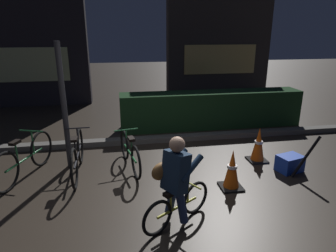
{
  "coord_description": "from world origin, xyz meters",
  "views": [
    {
      "loc": [
        -0.63,
        -4.2,
        2.49
      ],
      "look_at": [
        0.2,
        0.6,
        0.9
      ],
      "focal_mm": 31.57,
      "sensor_mm": 36.0,
      "label": 1
    }
  ],
  "objects_px": {
    "street_post": "(64,108)",
    "blue_crate": "(290,163)",
    "parked_bike_center_left": "(77,155)",
    "closed_umbrella": "(306,157)",
    "parked_bike_left_mid": "(25,158)",
    "parked_bike_center_right": "(130,152)",
    "traffic_cone_near": "(232,170)",
    "traffic_cone_far": "(258,145)",
    "cyclist": "(175,181)"
  },
  "relations": [
    {
      "from": "street_post",
      "to": "cyclist",
      "type": "distance_m",
      "value": 2.69
    },
    {
      "from": "traffic_cone_near",
      "to": "cyclist",
      "type": "height_order",
      "value": "cyclist"
    },
    {
      "from": "parked_bike_left_mid",
      "to": "blue_crate",
      "type": "height_order",
      "value": "parked_bike_left_mid"
    },
    {
      "from": "traffic_cone_far",
      "to": "cyclist",
      "type": "xyz_separation_m",
      "value": [
        -2.0,
        -1.68,
        0.29
      ]
    },
    {
      "from": "parked_bike_left_mid",
      "to": "parked_bike_center_right",
      "type": "distance_m",
      "value": 1.83
    },
    {
      "from": "parked_bike_left_mid",
      "to": "traffic_cone_near",
      "type": "height_order",
      "value": "parked_bike_left_mid"
    },
    {
      "from": "parked_bike_center_right",
      "to": "blue_crate",
      "type": "distance_m",
      "value": 2.96
    },
    {
      "from": "parked_bike_left_mid",
      "to": "blue_crate",
      "type": "distance_m",
      "value": 4.76
    },
    {
      "from": "parked_bike_center_left",
      "to": "closed_umbrella",
      "type": "xyz_separation_m",
      "value": [
        3.95,
        -0.8,
        0.02
      ]
    },
    {
      "from": "parked_bike_center_right",
      "to": "cyclist",
      "type": "bearing_deg",
      "value": -175.19
    },
    {
      "from": "parked_bike_center_left",
      "to": "closed_umbrella",
      "type": "distance_m",
      "value": 4.03
    },
    {
      "from": "traffic_cone_far",
      "to": "traffic_cone_near",
      "type": "bearing_deg",
      "value": -134.61
    },
    {
      "from": "parked_bike_center_left",
      "to": "parked_bike_left_mid",
      "type": "bearing_deg",
      "value": 87.79
    },
    {
      "from": "traffic_cone_far",
      "to": "closed_umbrella",
      "type": "height_order",
      "value": "closed_umbrella"
    },
    {
      "from": "blue_crate",
      "to": "cyclist",
      "type": "xyz_separation_m",
      "value": [
        -2.39,
        -1.16,
        0.48
      ]
    },
    {
      "from": "parked_bike_center_right",
      "to": "closed_umbrella",
      "type": "xyz_separation_m",
      "value": [
        3.02,
        -0.88,
        0.06
      ]
    },
    {
      "from": "traffic_cone_near",
      "to": "parked_bike_center_left",
      "type": "bearing_deg",
      "value": 159.39
    },
    {
      "from": "parked_bike_center_left",
      "to": "closed_umbrella",
      "type": "bearing_deg",
      "value": -102.32
    },
    {
      "from": "cyclist",
      "to": "closed_umbrella",
      "type": "bearing_deg",
      "value": -12.5
    },
    {
      "from": "street_post",
      "to": "blue_crate",
      "type": "relative_size",
      "value": 5.26
    },
    {
      "from": "parked_bike_center_right",
      "to": "traffic_cone_far",
      "type": "xyz_separation_m",
      "value": [
        2.51,
        -0.11,
        0.02
      ]
    },
    {
      "from": "closed_umbrella",
      "to": "traffic_cone_far",
      "type": "bearing_deg",
      "value": 124.35
    },
    {
      "from": "street_post",
      "to": "blue_crate",
      "type": "bearing_deg",
      "value": -12.61
    },
    {
      "from": "traffic_cone_near",
      "to": "traffic_cone_far",
      "type": "xyz_separation_m",
      "value": [
        0.91,
        0.92,
        0.01
      ]
    },
    {
      "from": "parked_bike_center_left",
      "to": "closed_umbrella",
      "type": "height_order",
      "value": "parked_bike_center_left"
    },
    {
      "from": "parked_bike_left_mid",
      "to": "blue_crate",
      "type": "xyz_separation_m",
      "value": [
        4.72,
        -0.58,
        -0.2
      ]
    },
    {
      "from": "traffic_cone_near",
      "to": "blue_crate",
      "type": "distance_m",
      "value": 1.36
    },
    {
      "from": "parked_bike_left_mid",
      "to": "traffic_cone_near",
      "type": "distance_m",
      "value": 3.56
    },
    {
      "from": "closed_umbrella",
      "to": "parked_bike_left_mid",
      "type": "bearing_deg",
      "value": 171.26
    },
    {
      "from": "traffic_cone_far",
      "to": "parked_bike_left_mid",
      "type": "bearing_deg",
      "value": 179.25
    },
    {
      "from": "traffic_cone_far",
      "to": "blue_crate",
      "type": "xyz_separation_m",
      "value": [
        0.38,
        -0.52,
        -0.19
      ]
    },
    {
      "from": "parked_bike_center_left",
      "to": "cyclist",
      "type": "xyz_separation_m",
      "value": [
        1.44,
        -1.72,
        0.27
      ]
    },
    {
      "from": "parked_bike_left_mid",
      "to": "closed_umbrella",
      "type": "bearing_deg",
      "value": -80.26
    },
    {
      "from": "street_post",
      "to": "closed_umbrella",
      "type": "distance_m",
      "value": 4.37
    },
    {
      "from": "parked_bike_left_mid",
      "to": "parked_bike_center_right",
      "type": "bearing_deg",
      "value": -69.01
    },
    {
      "from": "traffic_cone_far",
      "to": "cyclist",
      "type": "height_order",
      "value": "cyclist"
    },
    {
      "from": "parked_bike_left_mid",
      "to": "parked_bike_center_right",
      "type": "xyz_separation_m",
      "value": [
        1.83,
        0.05,
        -0.04
      ]
    },
    {
      "from": "closed_umbrella",
      "to": "cyclist",
      "type": "bearing_deg",
      "value": -159.06
    },
    {
      "from": "parked_bike_left_mid",
      "to": "traffic_cone_far",
      "type": "height_order",
      "value": "parked_bike_left_mid"
    },
    {
      "from": "parked_bike_center_right",
      "to": "traffic_cone_near",
      "type": "distance_m",
      "value": 1.9
    },
    {
      "from": "parked_bike_center_right",
      "to": "cyclist",
      "type": "xyz_separation_m",
      "value": [
        0.5,
        -1.79,
        0.31
      ]
    },
    {
      "from": "parked_bike_left_mid",
      "to": "parked_bike_center_left",
      "type": "distance_m",
      "value": 0.89
    },
    {
      "from": "street_post",
      "to": "blue_crate",
      "type": "xyz_separation_m",
      "value": [
        4.02,
        -0.9,
        -1.01
      ]
    },
    {
      "from": "parked_bike_center_right",
      "to": "traffic_cone_far",
      "type": "relative_size",
      "value": 2.14
    },
    {
      "from": "traffic_cone_near",
      "to": "blue_crate",
      "type": "height_order",
      "value": "traffic_cone_near"
    },
    {
      "from": "parked_bike_left_mid",
      "to": "parked_bike_center_left",
      "type": "bearing_deg",
      "value": -71.98
    },
    {
      "from": "traffic_cone_near",
      "to": "closed_umbrella",
      "type": "xyz_separation_m",
      "value": [
        1.41,
        0.15,
        0.06
      ]
    },
    {
      "from": "blue_crate",
      "to": "parked_bike_center_right",
      "type": "bearing_deg",
      "value": 167.79
    },
    {
      "from": "parked_bike_left_mid",
      "to": "cyclist",
      "type": "bearing_deg",
      "value": -107.35
    },
    {
      "from": "parked_bike_center_left",
      "to": "traffic_cone_near",
      "type": "distance_m",
      "value": 2.71
    }
  ]
}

